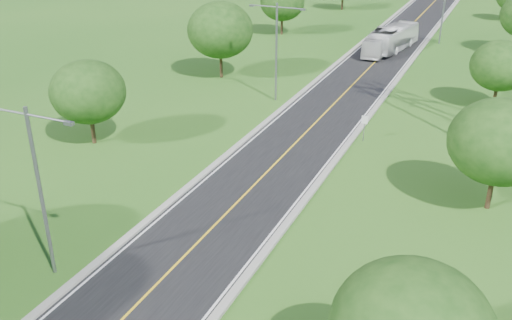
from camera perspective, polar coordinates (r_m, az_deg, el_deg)
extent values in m
plane|color=#235518|center=(72.19, 11.07, 8.80)|extent=(260.00, 260.00, 0.00)
cube|color=black|center=(77.84, 12.17, 9.90)|extent=(8.00, 150.00, 0.06)
cube|color=gray|center=(78.78, 9.13, 10.38)|extent=(0.50, 150.00, 0.22)
cube|color=gray|center=(77.08, 15.28, 9.50)|extent=(0.50, 150.00, 0.22)
cylinder|color=slate|center=(50.35, 10.76, 3.13)|extent=(0.08, 0.08, 2.40)
cube|color=white|center=(50.04, 10.82, 3.97)|extent=(0.55, 0.04, 0.70)
cylinder|color=slate|center=(32.65, -20.70, -3.29)|extent=(0.22, 0.22, 10.00)
cylinder|color=slate|center=(31.86, -23.77, 4.57)|extent=(2.80, 0.12, 0.12)
cylinder|color=slate|center=(29.91, -20.09, 3.93)|extent=(2.80, 0.12, 0.12)
cube|color=slate|center=(29.06, -18.20, 3.51)|extent=(0.50, 0.25, 0.18)
cylinder|color=slate|center=(58.79, 2.04, 10.63)|extent=(0.22, 0.22, 10.00)
cylinder|color=slate|center=(58.36, 0.79, 15.15)|extent=(2.80, 0.12, 0.12)
cylinder|color=slate|center=(57.31, 3.45, 14.93)|extent=(2.80, 0.12, 0.12)
cube|color=slate|center=(58.89, -0.41, 15.19)|extent=(0.50, 0.25, 0.18)
cube|color=slate|center=(56.88, 4.71, 14.76)|extent=(0.50, 0.25, 0.18)
cylinder|color=slate|center=(87.47, 18.26, 14.21)|extent=(0.22, 0.22, 10.00)
cylinder|color=black|center=(51.03, -16.01, 3.06)|extent=(0.36, 0.36, 2.70)
ellipsoid|color=#183D10|center=(49.94, -16.46, 6.57)|extent=(6.30, 6.30, 5.36)
cylinder|color=black|center=(67.73, -3.51, 9.58)|extent=(0.36, 0.36, 3.24)
ellipsoid|color=#183D10|center=(66.79, -3.60, 12.86)|extent=(7.56, 7.56, 6.43)
cylinder|color=black|center=(89.81, 2.60, 13.33)|extent=(0.36, 0.36, 2.88)
ellipsoid|color=#183D10|center=(89.17, 2.64, 15.54)|extent=(6.72, 6.72, 5.71)
cylinder|color=black|center=(111.42, 8.62, 15.28)|extent=(0.36, 0.36, 2.52)
cylinder|color=black|center=(41.86, 22.40, -2.73)|extent=(0.36, 0.36, 2.88)
ellipsoid|color=#183D10|center=(40.46, 23.21, 1.69)|extent=(6.72, 6.72, 5.71)
cylinder|color=black|center=(62.47, 22.80, 5.97)|extent=(0.36, 0.36, 2.52)
ellipsoid|color=#183D10|center=(61.64, 23.27, 8.67)|extent=(5.88, 5.88, 5.00)
cylinder|color=black|center=(109.29, 24.06, 13.22)|extent=(0.36, 0.36, 2.34)
imported|color=white|center=(82.19, 13.66, 11.76)|extent=(4.66, 12.13, 3.30)
imported|color=silver|center=(80.00, 12.11, 11.39)|extent=(2.77, 10.30, 2.85)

